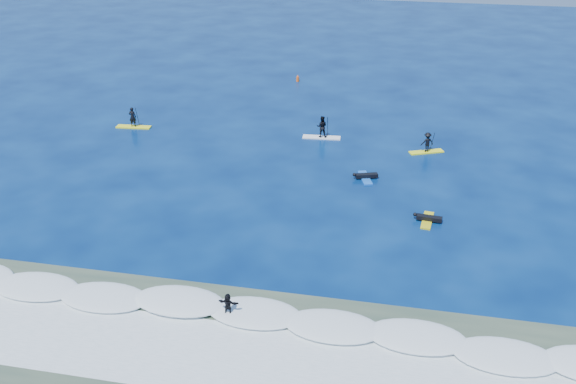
% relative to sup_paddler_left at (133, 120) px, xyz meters
% --- Properties ---
extents(ground, '(160.00, 160.00, 0.00)m').
position_rel_sup_paddler_left_xyz_m(ground, '(15.79, -13.85, -0.66)').
color(ground, '#031644').
rests_on(ground, ground).
extents(shallow_water, '(90.00, 13.00, 0.01)m').
position_rel_sup_paddler_left_xyz_m(shallow_water, '(15.79, -27.85, -0.65)').
color(shallow_water, '#334638').
rests_on(shallow_water, ground).
extents(breaking_wave, '(40.00, 6.00, 0.30)m').
position_rel_sup_paddler_left_xyz_m(breaking_wave, '(15.79, -23.85, -0.66)').
color(breaking_wave, white).
rests_on(breaking_wave, ground).
extents(whitewater, '(34.00, 5.00, 0.02)m').
position_rel_sup_paddler_left_xyz_m(whitewater, '(15.79, -26.85, -0.66)').
color(whitewater, silver).
rests_on(whitewater, ground).
extents(sup_paddler_left, '(3.06, 1.01, 2.11)m').
position_rel_sup_paddler_left_xyz_m(sup_paddler_left, '(0.00, 0.00, 0.00)').
color(sup_paddler_left, '#FFFA1B').
rests_on(sup_paddler_left, ground).
extents(sup_paddler_center, '(3.21, 1.02, 2.21)m').
position_rel_sup_paddler_left_xyz_m(sup_paddler_center, '(16.43, 0.81, 0.17)').
color(sup_paddler_center, white).
rests_on(sup_paddler_center, ground).
extents(sup_paddler_right, '(2.80, 1.73, 1.93)m').
position_rel_sup_paddler_left_xyz_m(sup_paddler_right, '(25.05, -0.60, 0.09)').
color(sup_paddler_right, '#FEFE1B').
rests_on(sup_paddler_right, ground).
extents(prone_paddler_near, '(1.86, 2.38, 0.49)m').
position_rel_sup_paddler_left_xyz_m(prone_paddler_near, '(25.23, -11.94, -0.49)').
color(prone_paddler_near, yellow).
rests_on(prone_paddler_near, ground).
extents(prone_paddler_far, '(1.84, 2.42, 0.49)m').
position_rel_sup_paddler_left_xyz_m(prone_paddler_far, '(20.75, -6.39, -0.49)').
color(prone_paddler_far, blue).
rests_on(prone_paddler_far, ground).
extents(wave_surfer, '(1.74, 0.57, 1.24)m').
position_rel_sup_paddler_left_xyz_m(wave_surfer, '(15.54, -23.98, 0.06)').
color(wave_surfer, white).
rests_on(wave_surfer, breaking_wave).
extents(marker_buoy, '(0.31, 0.31, 0.74)m').
position_rel_sup_paddler_left_xyz_m(marker_buoy, '(11.49, 16.23, -0.34)').
color(marker_buoy, '#FD5C16').
rests_on(marker_buoy, ground).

